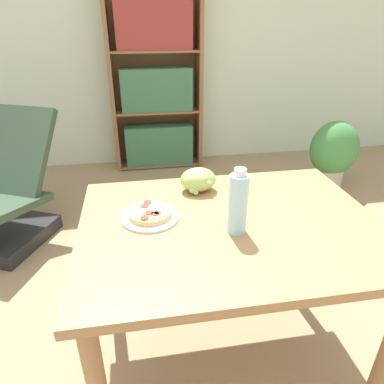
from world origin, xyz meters
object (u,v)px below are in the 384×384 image
drink_bottle (238,203)px  lounge_chair_near (2,202)px  potted_plant_floor (333,153)px  grape_bunch (198,180)px  bookshelf (156,87)px  pizza_on_plate (150,214)px

drink_bottle → lounge_chair_near: 1.90m
lounge_chair_near → potted_plant_floor: size_ratio=1.50×
drink_bottle → potted_plant_floor: size_ratio=0.38×
grape_bunch → bookshelf: (-0.02, 2.14, 0.01)m
grape_bunch → lounge_chair_near: lounge_chair_near is taller
drink_bottle → bookshelf: bookshelf is taller
bookshelf → potted_plant_floor: bookshelf is taller
pizza_on_plate → potted_plant_floor: bearing=41.7°
lounge_chair_near → potted_plant_floor: bearing=32.9°
pizza_on_plate → grape_bunch: bearing=41.7°
pizza_on_plate → grape_bunch: size_ratio=1.43×
grape_bunch → lounge_chair_near: bearing=141.9°
drink_bottle → bookshelf: bearing=92.3°
pizza_on_plate → drink_bottle: (0.30, -0.14, 0.10)m
potted_plant_floor → drink_bottle: bearing=-130.3°
grape_bunch → bookshelf: bookshelf is taller
pizza_on_plate → drink_bottle: bearing=-25.6°
drink_bottle → lounge_chair_near: drink_bottle is taller
drink_bottle → potted_plant_floor: drink_bottle is taller
grape_bunch → bookshelf: size_ratio=0.09×
grape_bunch → pizza_on_plate: bearing=-138.3°
drink_bottle → potted_plant_floor: 2.22m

